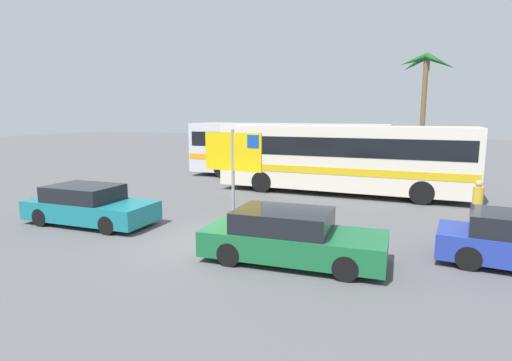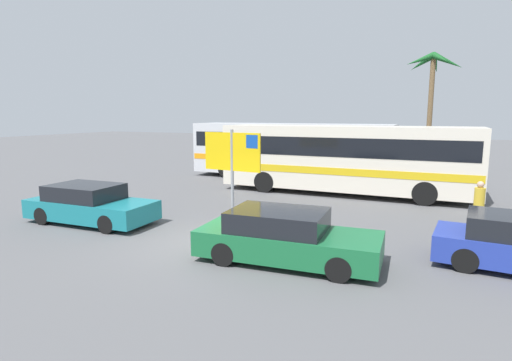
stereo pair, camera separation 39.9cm
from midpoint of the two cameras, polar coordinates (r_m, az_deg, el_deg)
name	(u,v)px [view 1 (the left image)]	position (r m, az deg, el deg)	size (l,w,h in m)	color
ground	(211,244)	(12.15, -7.14, -8.68)	(120.00, 120.00, 0.00)	#565659
bus_front_coach	(342,156)	(19.72, 11.29, 3.38)	(11.51, 2.72, 3.17)	silver
bus_rear_coach	(286,148)	(23.96, 3.76, 4.53)	(11.51, 2.72, 3.17)	silver
ferry_sign	(234,155)	(14.02, -3.87, 3.48)	(2.20, 0.27, 3.20)	gray
car_teal	(89,206)	(15.21, -22.81, -3.22)	(4.52, 1.97, 1.32)	#19757F
car_green	(291,237)	(10.54, 3.72, -7.81)	(4.66, 2.11, 1.32)	#196638
pedestrian_crossing_lot	(478,201)	(15.07, 27.67, -2.48)	(0.32, 0.32, 1.61)	#1E2347
palm_tree_seaside	(425,78)	(29.59, 21.99, 13.07)	(3.50, 3.56, 7.63)	brown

